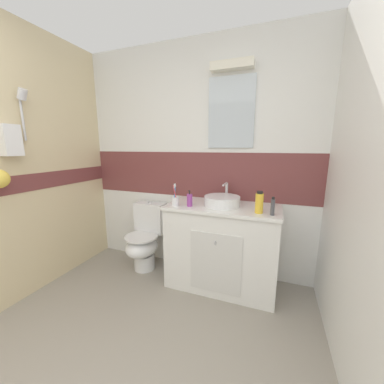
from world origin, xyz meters
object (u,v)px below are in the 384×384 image
toilet (145,239)px  mouthwash_bottle (259,203)px  soap_dispenser (190,200)px  toothpaste_tube_upright (273,207)px  toothbrush_cup (175,200)px  sink_basin (222,200)px

toilet → mouthwash_bottle: mouthwash_bottle is taller
toilet → soap_dispenser: (0.62, -0.16, 0.55)m
toilet → toothpaste_tube_upright: toothpaste_tube_upright is taller
toothpaste_tube_upright → mouthwash_bottle: bearing=165.6°
toilet → toothbrush_cup: bearing=-21.6°
toothpaste_tube_upright → mouthwash_bottle: size_ratio=0.82×
sink_basin → toothbrush_cup: toothbrush_cup is taller
sink_basin → toothbrush_cup: size_ratio=1.76×
toothbrush_cup → toothpaste_tube_upright: size_ratio=1.41×
mouthwash_bottle → soap_dispenser: bearing=-179.9°
sink_basin → mouthwash_bottle: size_ratio=2.03×
sink_basin → toothbrush_cup: (-0.42, -0.17, 0.00)m
sink_basin → toilet: size_ratio=0.50×
soap_dispenser → mouthwash_bottle: 0.64m
sink_basin → toothpaste_tube_upright: 0.49m
toothbrush_cup → soap_dispenser: 0.14m
sink_basin → toothpaste_tube_upright: bearing=-19.4°
sink_basin → soap_dispenser: sink_basin is taller
mouthwash_bottle → toothpaste_tube_upright: bearing=-14.4°
toothpaste_tube_upright → soap_dispenser: bearing=177.9°
toilet → toothbrush_cup: (0.48, -0.19, 0.55)m
toilet → mouthwash_bottle: 1.40m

